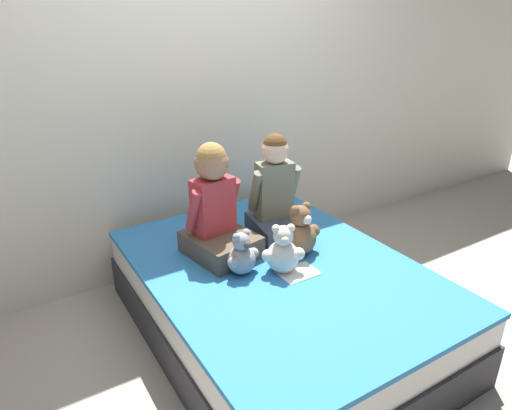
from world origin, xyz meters
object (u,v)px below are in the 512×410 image
object	(u,v)px
bed	(278,300)
teddy_bear_held_by_left_child	(242,256)
sign_card	(298,273)
child_on_left	(216,209)
child_on_right	(276,197)
teddy_bear_held_by_right_child	(300,233)
teddy_bear_between_children	(283,252)

from	to	relation	value
bed	teddy_bear_held_by_left_child	xyz separation A→B (m)	(-0.21, 0.05, 0.33)
sign_card	child_on_left	bearing A→B (deg)	120.93
bed	sign_card	xyz separation A→B (m)	(0.05, -0.11, 0.23)
child_on_right	teddy_bear_held_by_right_child	world-z (taller)	child_on_right
child_on_right	child_on_left	bearing A→B (deg)	-171.74
child_on_left	teddy_bear_held_by_left_child	size ratio (longest dim) A/B	2.65
teddy_bear_between_children	sign_card	size ratio (longest dim) A/B	1.32
bed	teddy_bear_held_by_right_child	distance (m)	0.40
child_on_left	teddy_bear_held_by_left_child	xyz separation A→B (m)	(0.01, -0.27, -0.17)
child_on_left	sign_card	bearing A→B (deg)	-68.98
child_on_left	child_on_right	size ratio (longest dim) A/B	1.01
child_on_right	sign_card	xyz separation A→B (m)	(-0.14, -0.43, -0.26)
child_on_left	teddy_bear_between_children	bearing A→B (deg)	-71.55
child_on_right	teddy_bear_held_by_right_child	bearing A→B (deg)	-82.36
teddy_bear_held_by_right_child	teddy_bear_between_children	bearing A→B (deg)	-157.06
teddy_bear_held_by_left_child	teddy_bear_between_children	size ratio (longest dim) A/B	0.88
child_on_left	teddy_bear_held_by_right_child	world-z (taller)	child_on_left
bed	child_on_right	xyz separation A→B (m)	(0.19, 0.32, 0.48)
teddy_bear_held_by_left_child	teddy_bear_held_by_right_child	bearing A→B (deg)	-10.84
child_on_right	teddy_bear_held_by_left_child	bearing A→B (deg)	-137.11
child_on_right	teddy_bear_held_by_right_child	distance (m)	0.29
bed	child_on_right	bearing A→B (deg)	59.14
child_on_left	sign_card	size ratio (longest dim) A/B	3.10
bed	teddy_bear_held_by_left_child	distance (m)	0.39
bed	child_on_left	bearing A→B (deg)	123.30
child_on_right	sign_card	bearing A→B (deg)	-99.58
teddy_bear_held_by_right_child	teddy_bear_between_children	size ratio (longest dim) A/B	1.11
bed	teddy_bear_held_by_right_child	xyz separation A→B (m)	(0.19, 0.06, 0.35)
sign_card	teddy_bear_held_by_left_child	bearing A→B (deg)	147.46
teddy_bear_held_by_right_child	teddy_bear_between_children	distance (m)	0.23
child_on_right	teddy_bear_held_by_left_child	size ratio (longest dim) A/B	2.63
teddy_bear_between_children	sign_card	distance (m)	0.14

